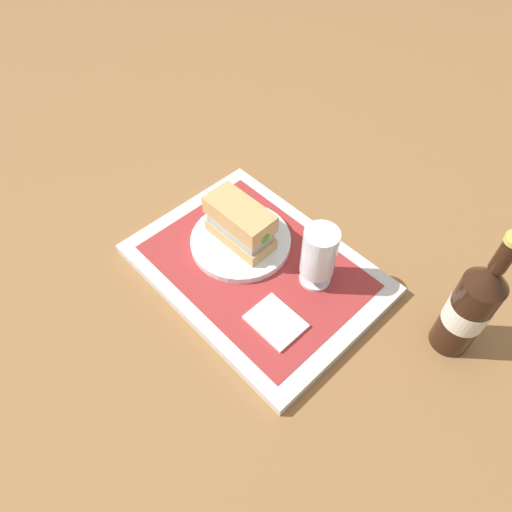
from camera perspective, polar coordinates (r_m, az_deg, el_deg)
name	(u,v)px	position (r m, az deg, el deg)	size (l,w,h in m)	color
ground_plane	(256,273)	(0.87, 0.00, -2.04)	(3.00, 3.00, 0.00)	olive
tray	(256,269)	(0.86, 0.00, -1.64)	(0.44, 0.32, 0.02)	silver
placemat	(256,266)	(0.86, 0.00, -1.22)	(0.38, 0.27, 0.00)	#9E2D2D
plate	(241,241)	(0.88, -1.88, 1.85)	(0.19, 0.19, 0.01)	white
sandwich	(241,224)	(0.84, -1.81, 3.92)	(0.13, 0.07, 0.08)	tan
beer_glass	(319,255)	(0.79, 7.67, 0.08)	(0.06, 0.06, 0.12)	silver
napkin_folded	(276,322)	(0.79, 2.42, -8.01)	(0.09, 0.07, 0.01)	white
beer_bottle	(470,307)	(0.78, 24.71, -5.71)	(0.07, 0.07, 0.27)	black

